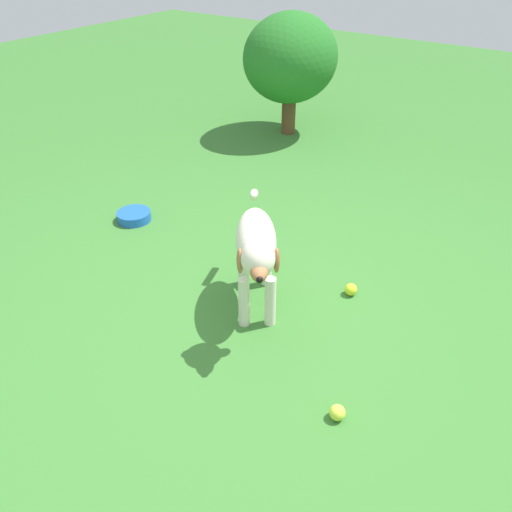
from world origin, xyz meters
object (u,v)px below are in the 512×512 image
dog (256,247)px  tennis_ball_0 (351,289)px  tennis_ball_1 (337,413)px  water_bowl (134,216)px

dog → tennis_ball_0: size_ratio=10.53×
tennis_ball_0 → tennis_ball_1: (-0.76, -0.32, 0.00)m
tennis_ball_0 → water_bowl: (-0.10, 1.52, -0.00)m
tennis_ball_0 → water_bowl: tennis_ball_0 is taller
dog → water_bowl: dog is taller
dog → water_bowl: size_ratio=3.16×
tennis_ball_1 → water_bowl: bearing=70.1°
water_bowl → tennis_ball_0: bearing=-86.4°
dog → tennis_ball_0: dog is taller
dog → water_bowl: 1.26m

